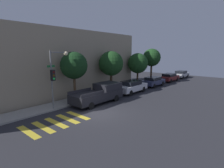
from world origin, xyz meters
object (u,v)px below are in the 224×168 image
sedan_tail_of_row (181,74)px  sedan_far_end (169,77)px  tree_far_end (138,63)px  traffic_light_pole (56,71)px  tree_midblock (111,64)px  tree_behind_truck (152,58)px  sedan_middle (153,81)px  pickup_truck (100,93)px  tree_near_corner (74,66)px  sedan_near_corner (131,86)px

sedan_tail_of_row → sedan_far_end: bearing=-180.0°
sedan_tail_of_row → tree_far_end: bearing=170.5°
traffic_light_pole → tree_far_end: (14.09, 0.82, -0.04)m
sedan_tail_of_row → tree_midblock: (-18.49, 2.08, 2.83)m
tree_behind_truck → tree_midblock: bearing=180.0°
sedan_middle → tree_far_end: bearing=115.5°
sedan_tail_of_row → tree_far_end: tree_far_end is taller
pickup_truck → tree_near_corner: size_ratio=1.11×
pickup_truck → tree_midblock: 5.34m
pickup_truck → tree_far_end: size_ratio=1.15×
tree_near_corner → tree_behind_truck: size_ratio=0.90×
pickup_truck → tree_midblock: (4.13, 2.08, 2.66)m
traffic_light_pole → pickup_truck: traffic_light_pole is taller
sedan_tail_of_row → tree_near_corner: bearing=175.0°
tree_far_end → traffic_light_pole: bearing=-176.7°
traffic_light_pole → tree_behind_truck: size_ratio=0.92×
sedan_tail_of_row → pickup_truck: bearing=-180.0°
sedan_middle → tree_near_corner: size_ratio=0.86×
tree_behind_truck → sedan_near_corner: bearing=-166.6°
tree_behind_truck → sedan_far_end: bearing=-38.2°
sedan_middle → tree_near_corner: (-12.56, 2.08, 2.90)m
pickup_truck → tree_near_corner: tree_near_corner is taller
tree_near_corner → tree_midblock: (5.56, 0.00, -0.07)m
sedan_near_corner → pickup_truck: bearing=180.0°
pickup_truck → tree_midblock: bearing=26.8°
tree_near_corner → tree_far_end: 11.57m
sedan_far_end → tree_near_corner: size_ratio=0.92×
sedan_tail_of_row → tree_near_corner: (-24.05, 2.08, 2.90)m
sedan_far_end → tree_behind_truck: (-2.65, 2.08, 3.32)m
traffic_light_pole → tree_near_corner: size_ratio=1.01×
tree_near_corner → tree_behind_truck: (15.75, 0.00, 0.41)m
sedan_tail_of_row → tree_behind_truck: (-8.30, 2.08, 3.31)m
sedan_near_corner → sedan_tail_of_row: sedan_near_corner is taller
sedan_near_corner → sedan_far_end: 11.43m
pickup_truck → tree_midblock: tree_midblock is taller
pickup_truck → sedan_tail_of_row: bearing=0.0°
traffic_light_pole → sedan_near_corner: bearing=-7.6°
sedan_far_end → tree_far_end: tree_far_end is taller
traffic_light_pole → pickup_truck: size_ratio=0.92×
traffic_light_pole → sedan_near_corner: (9.49, -1.27, -2.57)m
pickup_truck → tree_behind_truck: (14.33, 2.08, 3.14)m
tree_midblock → tree_near_corner: bearing=180.0°
tree_far_end → sedan_far_end: bearing=-17.0°
sedan_middle → tree_midblock: size_ratio=0.85×
sedan_tail_of_row → tree_behind_truck: bearing=165.9°
sedan_far_end → tree_near_corner: (-18.41, 2.08, 2.91)m
traffic_light_pole → sedan_tail_of_row: size_ratio=1.14×
sedan_tail_of_row → tree_behind_truck: size_ratio=0.81×
pickup_truck → sedan_near_corner: (5.55, 0.00, -0.13)m
pickup_truck → tree_far_end: (10.14, 2.08, 2.41)m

